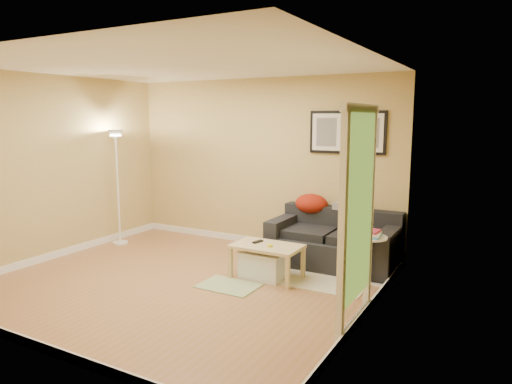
# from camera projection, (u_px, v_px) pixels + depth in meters

# --- Properties ---
(floor) EXTENTS (4.50, 4.50, 0.00)m
(floor) POSITION_uv_depth(u_px,v_px,m) (183.00, 282.00, 5.76)
(floor) COLOR #A16845
(floor) RESTS_ON ground
(ceiling) EXTENTS (4.50, 4.50, 0.00)m
(ceiling) POSITION_uv_depth(u_px,v_px,m) (178.00, 65.00, 5.35)
(ceiling) COLOR white
(ceiling) RESTS_ON wall_back
(wall_back) EXTENTS (4.50, 0.00, 4.50)m
(wall_back) POSITION_uv_depth(u_px,v_px,m) (261.00, 163.00, 7.28)
(wall_back) COLOR tan
(wall_back) RESTS_ON ground
(wall_front) EXTENTS (4.50, 0.00, 4.50)m
(wall_front) POSITION_uv_depth(u_px,v_px,m) (28.00, 205.00, 3.83)
(wall_front) COLOR tan
(wall_front) RESTS_ON ground
(wall_left) EXTENTS (0.00, 4.00, 4.00)m
(wall_left) POSITION_uv_depth(u_px,v_px,m) (55.00, 168.00, 6.64)
(wall_left) COLOR tan
(wall_left) RESTS_ON ground
(wall_right) EXTENTS (0.00, 4.00, 4.00)m
(wall_right) POSITION_uv_depth(u_px,v_px,m) (368.00, 192.00, 4.48)
(wall_right) COLOR tan
(wall_right) RESTS_ON ground
(baseboard_back) EXTENTS (4.50, 0.02, 0.10)m
(baseboard_back) POSITION_uv_depth(u_px,v_px,m) (261.00, 241.00, 7.47)
(baseboard_back) COLOR white
(baseboard_back) RESTS_ON ground
(baseboard_front) EXTENTS (4.50, 0.02, 0.10)m
(baseboard_front) POSITION_uv_depth(u_px,v_px,m) (40.00, 347.00, 4.04)
(baseboard_front) COLOR white
(baseboard_front) RESTS_ON ground
(baseboard_left) EXTENTS (0.02, 4.00, 0.10)m
(baseboard_left) POSITION_uv_depth(u_px,v_px,m) (61.00, 253.00, 6.83)
(baseboard_left) COLOR white
(baseboard_left) RESTS_ON ground
(baseboard_right) EXTENTS (0.02, 4.00, 0.10)m
(baseboard_right) POSITION_uv_depth(u_px,v_px,m) (362.00, 315.00, 4.68)
(baseboard_right) COLOR white
(baseboard_right) RESTS_ON ground
(sofa) EXTENTS (1.70, 0.90, 0.75)m
(sofa) POSITION_uv_depth(u_px,v_px,m) (334.00, 239.00, 6.36)
(sofa) COLOR black
(sofa) RESTS_ON ground
(red_throw) EXTENTS (0.48, 0.36, 0.28)m
(red_throw) POSITION_uv_depth(u_px,v_px,m) (311.00, 204.00, 6.78)
(red_throw) COLOR #962A0D
(red_throw) RESTS_ON sofa
(plaid_throw) EXTENTS (0.45, 0.32, 0.10)m
(plaid_throw) POSITION_uv_depth(u_px,v_px,m) (350.00, 206.00, 6.52)
(plaid_throw) COLOR tan
(plaid_throw) RESTS_ON sofa
(framed_print_left) EXTENTS (0.50, 0.04, 0.60)m
(framed_print_left) POSITION_uv_depth(u_px,v_px,m) (327.00, 132.00, 6.67)
(framed_print_left) COLOR black
(framed_print_left) RESTS_ON wall_back
(framed_print_right) EXTENTS (0.50, 0.04, 0.60)m
(framed_print_right) POSITION_uv_depth(u_px,v_px,m) (368.00, 133.00, 6.38)
(framed_print_right) COLOR black
(framed_print_right) RESTS_ON wall_back
(area_rug) EXTENTS (1.25, 0.85, 0.01)m
(area_rug) POSITION_uv_depth(u_px,v_px,m) (318.00, 279.00, 5.87)
(area_rug) COLOR beige
(area_rug) RESTS_ON ground
(green_runner) EXTENTS (0.70, 0.50, 0.01)m
(green_runner) POSITION_uv_depth(u_px,v_px,m) (229.00, 286.00, 5.62)
(green_runner) COLOR #668C4C
(green_runner) RESTS_ON ground
(coffee_table) EXTENTS (0.92, 0.64, 0.43)m
(coffee_table) POSITION_uv_depth(u_px,v_px,m) (267.00, 261.00, 5.89)
(coffee_table) COLOR tan
(coffee_table) RESTS_ON ground
(remote_control) EXTENTS (0.09, 0.17, 0.02)m
(remote_control) POSITION_uv_depth(u_px,v_px,m) (258.00, 242.00, 5.97)
(remote_control) COLOR black
(remote_control) RESTS_ON coffee_table
(tape_roll) EXTENTS (0.07, 0.07, 0.03)m
(tape_roll) POSITION_uv_depth(u_px,v_px,m) (270.00, 246.00, 5.76)
(tape_roll) COLOR yellow
(tape_roll) RESTS_ON coffee_table
(storage_bin) EXTENTS (0.56, 0.41, 0.34)m
(storage_bin) POSITION_uv_depth(u_px,v_px,m) (264.00, 264.00, 5.91)
(storage_bin) COLOR white
(storage_bin) RESTS_ON ground
(side_table) EXTENTS (0.39, 0.39, 0.60)m
(side_table) POSITION_uv_depth(u_px,v_px,m) (370.00, 261.00, 5.64)
(side_table) COLOR white
(side_table) RESTS_ON ground
(book_stack) EXTENTS (0.25, 0.29, 0.08)m
(book_stack) POSITION_uv_depth(u_px,v_px,m) (372.00, 233.00, 5.57)
(book_stack) COLOR teal
(book_stack) RESTS_ON side_table
(floor_lamp) EXTENTS (0.24, 0.24, 1.83)m
(floor_lamp) POSITION_uv_depth(u_px,v_px,m) (118.00, 190.00, 7.40)
(floor_lamp) COLOR white
(floor_lamp) RESTS_ON ground
(doorway) EXTENTS (0.12, 1.01, 2.13)m
(doorway) POSITION_uv_depth(u_px,v_px,m) (357.00, 223.00, 4.42)
(doorway) COLOR white
(doorway) RESTS_ON ground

